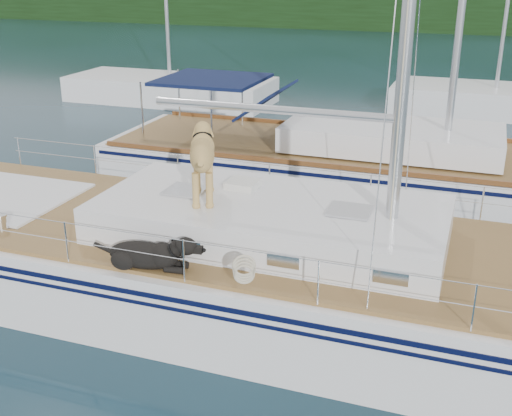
% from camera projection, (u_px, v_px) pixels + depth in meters
% --- Properties ---
extents(ground, '(120.00, 120.00, 0.00)m').
position_uv_depth(ground, '(223.00, 300.00, 10.48)').
color(ground, black).
rests_on(ground, ground).
extents(shore_bank, '(92.00, 1.00, 1.20)m').
position_uv_depth(shore_bank, '(445.00, 23.00, 50.85)').
color(shore_bank, '#595147').
rests_on(shore_bank, ground).
extents(main_sailboat, '(12.00, 3.81, 14.01)m').
position_uv_depth(main_sailboat, '(227.00, 263.00, 10.20)').
color(main_sailboat, white).
rests_on(main_sailboat, ground).
extents(neighbor_sailboat, '(11.00, 3.50, 13.30)m').
position_uv_depth(neighbor_sailboat, '(343.00, 167.00, 15.12)').
color(neighbor_sailboat, white).
rests_on(neighbor_sailboat, ground).
extents(bg_boat_west, '(8.00, 3.00, 11.65)m').
position_uv_depth(bg_boat_west, '(170.00, 90.00, 25.13)').
color(bg_boat_west, white).
rests_on(bg_boat_west, ground).
extents(bg_boat_center, '(7.20, 3.00, 11.65)m').
position_uv_depth(bg_boat_center, '(494.00, 101.00, 23.12)').
color(bg_boat_center, white).
rests_on(bg_boat_center, ground).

